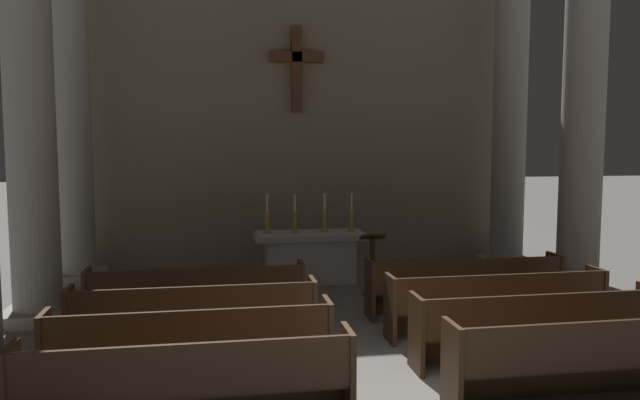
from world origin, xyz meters
TOP-DOWN VIEW (x-y plane):
  - pew_left_row_1 at (-2.14, -0.04)m, footprint 3.23×0.50m
  - pew_left_row_2 at (-2.14, 1.10)m, footprint 3.23×0.50m
  - pew_left_row_3 at (-2.14, 2.24)m, footprint 3.23×0.50m
  - pew_left_row_4 at (-2.14, 3.38)m, footprint 3.23×0.50m
  - pew_right_row_1 at (2.14, -0.04)m, footprint 3.23×0.50m
  - pew_right_row_2 at (2.14, 1.10)m, footprint 3.23×0.50m
  - pew_right_row_3 at (2.14, 2.24)m, footprint 3.23×0.50m
  - pew_right_row_4 at (2.14, 3.38)m, footprint 3.23×0.50m
  - column_left_second at (-4.61, 4.14)m, footprint 1.10×1.10m
  - column_right_second at (4.61, 4.14)m, footprint 1.10×1.10m
  - column_left_third at (-4.61, 6.90)m, footprint 1.10×1.10m
  - column_right_third at (4.61, 6.90)m, footprint 1.10×1.10m
  - altar at (0.00, 6.10)m, footprint 2.20×0.90m
  - candlestick_outer_left at (-0.85, 6.10)m, footprint 0.16×0.16m
  - candlestick_inner_left at (-0.30, 6.10)m, footprint 0.16×0.16m
  - candlestick_inner_right at (0.30, 6.10)m, footprint 0.16×0.16m
  - candlestick_outer_right at (0.85, 6.10)m, footprint 0.16×0.16m
  - apse_with_cross at (0.00, 8.28)m, footprint 10.40×0.48m
  - lectern at (0.98, 4.90)m, footprint 0.44×0.36m

SIDE VIEW (x-z plane):
  - pew_left_row_1 at x=-2.14m, z-range 0.00..0.95m
  - pew_left_row_2 at x=-2.14m, z-range 0.00..0.95m
  - pew_left_row_3 at x=-2.14m, z-range 0.00..0.95m
  - pew_left_row_4 at x=-2.14m, z-range 0.00..0.95m
  - pew_right_row_1 at x=2.14m, z-range 0.00..0.95m
  - pew_right_row_2 at x=2.14m, z-range 0.00..0.95m
  - pew_right_row_3 at x=2.14m, z-range 0.00..0.95m
  - pew_right_row_4 at x=2.14m, z-range 0.00..0.95m
  - altar at x=0.00m, z-range 0.03..1.04m
  - lectern at x=0.98m, z-range -0.03..1.13m
  - candlestick_outer_left at x=-0.85m, z-range 0.88..1.65m
  - candlestick_inner_left at x=-0.30m, z-range 0.88..1.65m
  - candlestick_inner_right at x=0.30m, z-range 0.88..1.65m
  - candlestick_outer_right at x=0.85m, z-range 0.88..1.65m
  - column_left_second at x=-4.61m, z-range -0.09..7.12m
  - column_right_second at x=4.61m, z-range -0.09..7.12m
  - column_left_third at x=-4.61m, z-range -0.09..7.12m
  - column_right_third at x=4.61m, z-range -0.09..7.12m
  - apse_with_cross at x=0.00m, z-range 0.00..8.05m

